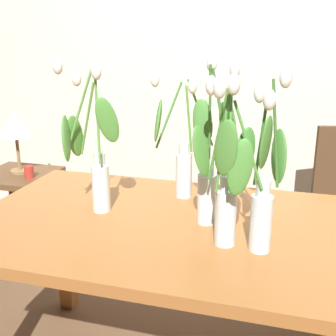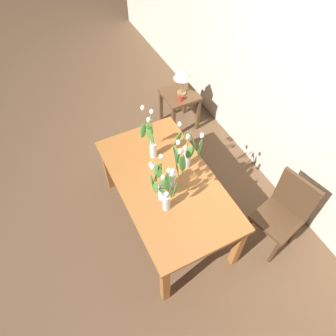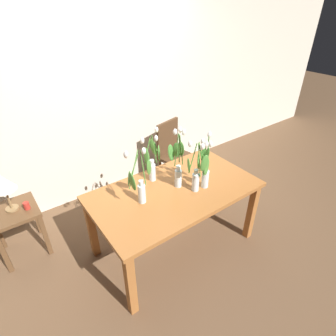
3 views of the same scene
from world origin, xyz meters
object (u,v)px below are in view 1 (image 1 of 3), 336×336
Objects in this scene: tulip_vase_1 at (213,161)px; table_lamp at (15,125)px; tulip_vase_4 at (93,158)px; side_table at (19,191)px; dining_table at (188,246)px; tulip_vase_3 at (262,195)px; tulip_vase_2 at (229,179)px; tulip_vase_0 at (186,150)px; pillar_candle at (29,172)px.

tulip_vase_1 is 1.62m from table_lamp.
tulip_vase_4 is 1.04× the size of side_table.
dining_table is 0.39m from tulip_vase_3.
table_lamp is at bearing 146.20° from dining_table.
dining_table is 0.38m from tulip_vase_2.
tulip_vase_3 reaches higher than side_table.
tulip_vase_0 reaches higher than table_lamp.
table_lamp is at bearing 73.98° from side_table.
tulip_vase_3 is at bearing 13.81° from tulip_vase_2.
tulip_vase_1 is 0.21m from tulip_vase_2.
table_lamp is at bearing 153.51° from tulip_vase_0.
pillar_candle is (-1.27, 0.75, -0.38)m from tulip_vase_1.
tulip_vase_3 is (0.10, 0.02, -0.05)m from tulip_vase_2.
table_lamp is 5.31× the size of pillar_candle.
tulip_vase_2 is at bearing -16.84° from tulip_vase_4.
table_lamp reaches higher than side_table.
tulip_vase_2 is 1.00× the size of side_table.
dining_table is 2.92× the size of tulip_vase_2.
tulip_vase_4 is at bearing -140.31° from tulip_vase_0.
dining_table is 2.73× the size of tulip_vase_1.
side_table is (-1.32, 0.86, -0.22)m from dining_table.
side_table is at bearing -106.02° from table_lamp.
tulip_vase_3 is at bearing -31.82° from side_table.
tulip_vase_4 is 1.37m from side_table.
tulip_vase_3 reaches higher than tulip_vase_2.
tulip_vase_0 is at bearing 39.69° from tulip_vase_4.
tulip_vase_1 reaches higher than dining_table.
tulip_vase_2 is at bearing -34.94° from pillar_candle.
tulip_vase_3 is (0.18, -0.17, -0.05)m from tulip_vase_1.
tulip_vase_0 is at bearing 119.79° from tulip_vase_2.
tulip_vase_3 is (0.33, -0.38, -0.03)m from tulip_vase_0.
tulip_vase_3 is 1.86m from table_lamp.
pillar_candle is (-1.45, 0.92, -0.33)m from tulip_vase_3.
tulip_vase_2 reaches higher than dining_table.
dining_table is 1.59m from side_table.
tulip_vase_2 reaches higher than side_table.
table_lamp is (-1.32, 0.88, 0.21)m from dining_table.
tulip_vase_1 is 1.70m from side_table.
dining_table is at bearing -33.80° from table_lamp.
tulip_vase_3 is at bearing -48.90° from tulip_vase_0.
tulip_vase_1 is at bearing 37.89° from dining_table.
tulip_vase_1 is 1.05× the size of tulip_vase_3.
tulip_vase_3 is at bearing -32.35° from pillar_candle.
tulip_vase_1 is at bearing -30.76° from table_lamp.
tulip_vase_2 is at bearing -166.19° from tulip_vase_3.
tulip_vase_2 is (0.23, -0.41, 0.02)m from tulip_vase_0.
side_table is (-1.48, 1.00, -0.54)m from tulip_vase_2.
dining_table is 2.79× the size of tulip_vase_4.
tulip_vase_4 is at bearing -175.17° from tulip_vase_1.
tulip_vase_0 is at bearing 125.51° from tulip_vase_1.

